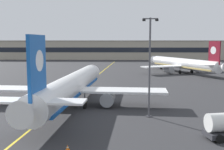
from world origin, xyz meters
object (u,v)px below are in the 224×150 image
(apron_lamp_post, at_px, (150,66))
(safety_cone_by_tail, at_px, (68,148))
(airliner_background, at_px, (183,64))
(airliner_foreground, at_px, (72,86))
(safety_cone_by_nose_gear, at_px, (93,88))

(apron_lamp_post, height_order, safety_cone_by_tail, apron_lamp_post)
(airliner_background, distance_m, apron_lamp_post, 59.40)
(airliner_foreground, relative_size, apron_lamp_post, 2.92)
(airliner_background, xyz_separation_m, safety_cone_by_tail, (-27.04, -69.48, -2.92))
(apron_lamp_post, bearing_deg, airliner_background, 72.78)
(safety_cone_by_nose_gear, distance_m, safety_cone_by_tail, 35.84)
(airliner_foreground, bearing_deg, airliner_background, 59.12)
(airliner_background, relative_size, apron_lamp_post, 2.60)
(airliner_foreground, xyz_separation_m, safety_cone_by_tail, (2.91, -19.41, -3.11))
(airliner_foreground, distance_m, safety_cone_by_nose_gear, 16.83)
(airliner_foreground, height_order, safety_cone_by_tail, airliner_foreground)
(airliner_background, xyz_separation_m, apron_lamp_post, (-17.54, -56.59, 4.25))
(airliner_foreground, height_order, airliner_background, airliner_foreground)
(airliner_foreground, bearing_deg, safety_cone_by_nose_gear, 83.25)
(safety_cone_by_nose_gear, bearing_deg, safety_cone_by_tail, -88.46)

